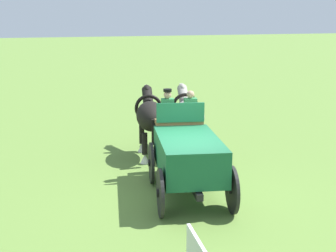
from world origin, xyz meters
TOP-DOWN VIEW (x-y plane):
  - ground_plane at (0.00, 0.00)m, footprint 220.00×220.00m
  - show_wagon at (0.18, -0.05)m, footprint 5.88×2.64m
  - draft_horse_near at (3.85, -0.36)m, footprint 2.94×1.42m
  - draft_horse_off at (3.52, -1.61)m, footprint 3.14×1.45m

SIDE VIEW (x-z plane):
  - ground_plane at x=0.00m, z-range 0.00..0.00m
  - show_wagon at x=0.18m, z-range -0.19..2.40m
  - draft_horse_near at x=3.85m, z-range 0.24..2.47m
  - draft_horse_off at x=3.52m, z-range 0.25..2.49m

